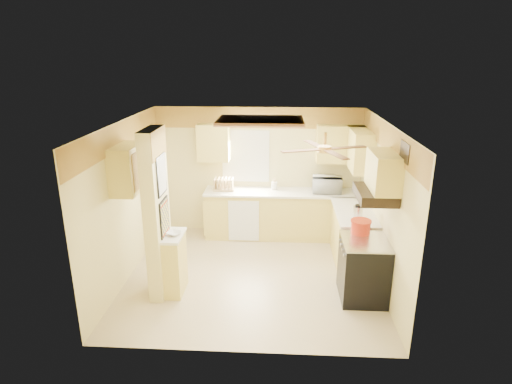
# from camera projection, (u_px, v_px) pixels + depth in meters

# --- Properties ---
(floor) EXTENTS (4.00, 4.00, 0.00)m
(floor) POSITION_uv_depth(u_px,v_px,m) (252.00, 275.00, 7.02)
(floor) COLOR tan
(floor) RESTS_ON ground
(ceiling) EXTENTS (4.00, 4.00, 0.00)m
(ceiling) POSITION_uv_depth(u_px,v_px,m) (252.00, 123.00, 6.24)
(ceiling) COLOR white
(ceiling) RESTS_ON wall_back
(wall_back) EXTENTS (4.00, 0.00, 4.00)m
(wall_back) POSITION_uv_depth(u_px,v_px,m) (259.00, 171.00, 8.43)
(wall_back) COLOR #E5D58B
(wall_back) RESTS_ON floor
(wall_front) EXTENTS (4.00, 0.00, 4.00)m
(wall_front) POSITION_uv_depth(u_px,v_px,m) (241.00, 260.00, 4.83)
(wall_front) COLOR #E5D58B
(wall_front) RESTS_ON floor
(wall_left) EXTENTS (0.00, 3.80, 3.80)m
(wall_left) POSITION_uv_depth(u_px,v_px,m) (126.00, 201.00, 6.74)
(wall_left) COLOR #E5D58B
(wall_left) RESTS_ON floor
(wall_right) EXTENTS (0.00, 3.80, 3.80)m
(wall_right) POSITION_uv_depth(u_px,v_px,m) (383.00, 206.00, 6.52)
(wall_right) COLOR #E5D58B
(wall_right) RESTS_ON floor
(wallpaper_border) EXTENTS (4.00, 0.02, 0.40)m
(wallpaper_border) POSITION_uv_depth(u_px,v_px,m) (259.00, 118.00, 8.09)
(wallpaper_border) COLOR gold
(wallpaper_border) RESTS_ON wall_back
(partition_column) EXTENTS (0.20, 0.70, 2.50)m
(partition_column) POSITION_uv_depth(u_px,v_px,m) (157.00, 215.00, 6.18)
(partition_column) COLOR #E5D58B
(partition_column) RESTS_ON floor
(partition_ledge) EXTENTS (0.25, 0.55, 0.90)m
(partition_ledge) POSITION_uv_depth(u_px,v_px,m) (175.00, 264.00, 6.42)
(partition_ledge) COLOR #DBC860
(partition_ledge) RESTS_ON floor
(ledge_top) EXTENTS (0.28, 0.58, 0.04)m
(ledge_top) POSITION_uv_depth(u_px,v_px,m) (173.00, 236.00, 6.28)
(ledge_top) COLOR white
(ledge_top) RESTS_ON partition_ledge
(lower_cabinets_back) EXTENTS (3.00, 0.60, 0.90)m
(lower_cabinets_back) POSITION_uv_depth(u_px,v_px,m) (283.00, 215.00, 8.37)
(lower_cabinets_back) COLOR #DBC860
(lower_cabinets_back) RESTS_ON floor
(lower_cabinets_right) EXTENTS (0.60, 1.40, 0.90)m
(lower_cabinets_right) POSITION_uv_depth(u_px,v_px,m) (353.00, 237.00, 7.36)
(lower_cabinets_right) COLOR #DBC860
(lower_cabinets_right) RESTS_ON floor
(countertop_back) EXTENTS (3.04, 0.64, 0.04)m
(countertop_back) POSITION_uv_depth(u_px,v_px,m) (284.00, 192.00, 8.22)
(countertop_back) COLOR white
(countertop_back) RESTS_ON lower_cabinets_back
(countertop_right) EXTENTS (0.64, 1.44, 0.04)m
(countertop_right) POSITION_uv_depth(u_px,v_px,m) (354.00, 212.00, 7.21)
(countertop_right) COLOR white
(countertop_right) RESTS_ON lower_cabinets_right
(dishwasher_panel) EXTENTS (0.58, 0.02, 0.80)m
(dishwasher_panel) POSITION_uv_depth(u_px,v_px,m) (244.00, 221.00, 8.12)
(dishwasher_panel) COLOR white
(dishwasher_panel) RESTS_ON lower_cabinets_back
(window) EXTENTS (0.92, 0.02, 1.02)m
(window) POSITION_uv_depth(u_px,v_px,m) (246.00, 156.00, 8.34)
(window) COLOR white
(window) RESTS_ON wall_back
(upper_cab_back_left) EXTENTS (0.60, 0.35, 0.70)m
(upper_cab_back_left) POSITION_uv_depth(u_px,v_px,m) (214.00, 142.00, 8.13)
(upper_cab_back_left) COLOR #DBC860
(upper_cab_back_left) RESTS_ON wall_back
(upper_cab_back_right) EXTENTS (0.90, 0.35, 0.70)m
(upper_cab_back_right) POSITION_uv_depth(u_px,v_px,m) (341.00, 144.00, 8.00)
(upper_cab_back_right) COLOR #DBC860
(upper_cab_back_right) RESTS_ON wall_back
(upper_cab_right) EXTENTS (0.35, 1.00, 0.70)m
(upper_cab_right) POSITION_uv_depth(u_px,v_px,m) (360.00, 150.00, 7.53)
(upper_cab_right) COLOR #DBC860
(upper_cab_right) RESTS_ON wall_right
(upper_cab_left_wall) EXTENTS (0.35, 0.75, 0.70)m
(upper_cab_left_wall) POSITION_uv_depth(u_px,v_px,m) (128.00, 169.00, 6.31)
(upper_cab_left_wall) COLOR #DBC860
(upper_cab_left_wall) RESTS_ON wall_left
(upper_cab_over_stove) EXTENTS (0.35, 0.76, 0.52)m
(upper_cab_over_stove) POSITION_uv_depth(u_px,v_px,m) (384.00, 171.00, 5.79)
(upper_cab_over_stove) COLOR #DBC860
(upper_cab_over_stove) RESTS_ON wall_right
(stove) EXTENTS (0.68, 0.77, 0.92)m
(stove) POSITION_uv_depth(u_px,v_px,m) (363.00, 269.00, 6.27)
(stove) COLOR black
(stove) RESTS_ON floor
(range_hood) EXTENTS (0.50, 0.76, 0.14)m
(range_hood) POSITION_uv_depth(u_px,v_px,m) (375.00, 194.00, 5.90)
(range_hood) COLOR black
(range_hood) RESTS_ON upper_cab_over_stove
(poster_menu) EXTENTS (0.02, 0.42, 0.57)m
(poster_menu) POSITION_uv_depth(u_px,v_px,m) (161.00, 175.00, 5.99)
(poster_menu) COLOR black
(poster_menu) RESTS_ON partition_column
(poster_nashville) EXTENTS (0.02, 0.42, 0.57)m
(poster_nashville) POSITION_uv_depth(u_px,v_px,m) (165.00, 218.00, 6.19)
(poster_nashville) COLOR black
(poster_nashville) RESTS_ON partition_column
(ceiling_light_panel) EXTENTS (1.35, 0.95, 0.06)m
(ceiling_light_panel) POSITION_uv_depth(u_px,v_px,m) (260.00, 121.00, 6.72)
(ceiling_light_panel) COLOR brown
(ceiling_light_panel) RESTS_ON ceiling
(ceiling_fan) EXTENTS (1.15, 1.15, 0.26)m
(ceiling_fan) POSITION_uv_depth(u_px,v_px,m) (325.00, 149.00, 5.59)
(ceiling_fan) COLOR gold
(ceiling_fan) RESTS_ON ceiling
(vent_grate) EXTENTS (0.02, 0.40, 0.25)m
(vent_grate) POSITION_uv_depth(u_px,v_px,m) (405.00, 152.00, 5.34)
(vent_grate) COLOR black
(vent_grate) RESTS_ON wall_right
(microwave) EXTENTS (0.56, 0.39, 0.30)m
(microwave) POSITION_uv_depth(u_px,v_px,m) (327.00, 184.00, 8.13)
(microwave) COLOR white
(microwave) RESTS_ON countertop_back
(bowl) EXTENTS (0.26, 0.26, 0.05)m
(bowl) POSITION_uv_depth(u_px,v_px,m) (174.00, 233.00, 6.25)
(bowl) COLOR white
(bowl) RESTS_ON ledge_top
(dutch_oven) EXTENTS (0.31, 0.31, 0.20)m
(dutch_oven) POSITION_uv_depth(u_px,v_px,m) (361.00, 227.00, 6.35)
(dutch_oven) COLOR red
(dutch_oven) RESTS_ON stove
(kettle) EXTENTS (0.15, 0.15, 0.23)m
(kettle) POSITION_uv_depth(u_px,v_px,m) (358.00, 212.00, 6.84)
(kettle) COLOR silver
(kettle) RESTS_ON countertop_right
(dish_rack) EXTENTS (0.42, 0.32, 0.23)m
(dish_rack) POSITION_uv_depth(u_px,v_px,m) (224.00, 186.00, 8.29)
(dish_rack) COLOR tan
(dish_rack) RESTS_ON countertop_back
(utensil_crock) EXTENTS (0.11, 0.11, 0.23)m
(utensil_crock) POSITION_uv_depth(u_px,v_px,m) (274.00, 185.00, 8.31)
(utensil_crock) COLOR white
(utensil_crock) RESTS_ON countertop_back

